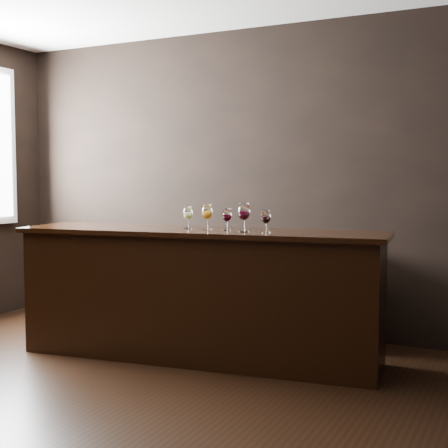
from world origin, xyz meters
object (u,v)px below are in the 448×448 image
at_px(glass_white, 188,214).
at_px(glass_amber, 207,212).
at_px(bar_counter, 199,297).
at_px(back_bar_shelf, 223,286).
at_px(glass_red_b, 244,212).
at_px(glass_red_a, 227,216).
at_px(glass_red_c, 266,217).

xyz_separation_m(glass_white, glass_amber, (0.17, -0.00, 0.01)).
distance_m(glass_white, glass_amber, 0.17).
relative_size(glass_white, glass_amber, 0.90).
xyz_separation_m(bar_counter, glass_amber, (0.05, 0.04, 0.66)).
relative_size(back_bar_shelf, glass_amber, 11.78).
bearing_deg(glass_amber, glass_red_b, -12.01).
xyz_separation_m(back_bar_shelf, glass_red_a, (0.45, -0.84, 0.72)).
xyz_separation_m(glass_white, glass_red_c, (0.70, -0.07, -0.01)).
height_order(glass_red_a, glass_red_b, glass_red_b).
distance_m(glass_amber, glass_red_b, 0.36).
bearing_deg(bar_counter, glass_red_a, -0.24).
bearing_deg(glass_white, glass_amber, -0.91).
height_order(bar_counter, glass_amber, glass_amber).
xyz_separation_m(bar_counter, glass_red_c, (0.58, -0.03, 0.64)).
distance_m(back_bar_shelf, glass_red_b, 1.33).
height_order(glass_amber, glass_red_a, glass_amber).
xyz_separation_m(glass_red_b, glass_red_c, (0.17, 0.01, -0.03)).
bearing_deg(bar_counter, glass_red_b, -12.64).
bearing_deg(back_bar_shelf, glass_white, -83.14).
xyz_separation_m(back_bar_shelf, glass_white, (0.10, -0.83, 0.72)).
bearing_deg(glass_red_a, glass_red_b, -20.97).
bearing_deg(back_bar_shelf, glass_red_b, -55.57).
relative_size(bar_counter, glass_white, 15.90).
bearing_deg(glass_red_c, glass_white, 174.41).
bearing_deg(glass_red_a, glass_amber, 177.50).
relative_size(glass_amber, glass_red_b, 0.91).
height_order(bar_counter, glass_red_b, glass_red_b).
distance_m(bar_counter, glass_white, 0.66).
relative_size(glass_amber, glass_red_a, 1.17).
relative_size(bar_counter, glass_red_b, 13.04).
height_order(bar_counter, back_bar_shelf, bar_counter).
height_order(glass_red_a, glass_red_c, same).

